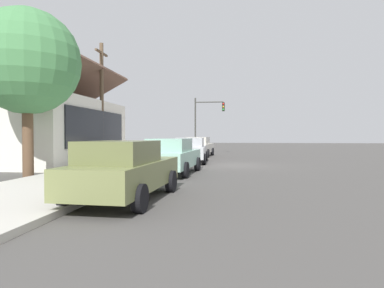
# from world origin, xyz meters

# --- Properties ---
(ground_plane) EXTENTS (120.00, 120.00, 0.00)m
(ground_plane) POSITION_xyz_m (0.00, 0.00, 0.00)
(ground_plane) COLOR #4C4947
(sidewalk_curb) EXTENTS (60.00, 4.20, 0.16)m
(sidewalk_curb) POSITION_xyz_m (0.00, 5.60, 0.08)
(sidewalk_curb) COLOR beige
(sidewalk_curb) RESTS_ON ground
(car_olive) EXTENTS (4.77, 2.16, 1.59)m
(car_olive) POSITION_xyz_m (-11.14, 2.73, 0.81)
(car_olive) COLOR olive
(car_olive) RESTS_ON ground
(car_seafoam) EXTENTS (4.88, 2.19, 1.59)m
(car_seafoam) POSITION_xyz_m (-4.80, 2.66, 0.82)
(car_seafoam) COLOR #9ED1BC
(car_seafoam) RESTS_ON ground
(car_silver) EXTENTS (4.81, 2.22, 1.59)m
(car_silver) POSITION_xyz_m (1.57, 2.66, 0.82)
(car_silver) COLOR silver
(car_silver) RESTS_ON ground
(car_ivory) EXTENTS (4.65, 2.27, 1.59)m
(car_ivory) POSITION_xyz_m (8.20, 2.88, 0.82)
(car_ivory) COLOR silver
(car_ivory) RESTS_ON ground
(storefront_building) EXTENTS (10.97, 7.98, 6.08)m
(storefront_building) POSITION_xyz_m (0.17, 11.98, 2.10)
(storefront_building) COLOR silver
(storefront_building) RESTS_ON ground
(shade_tree) EXTENTS (4.35, 4.35, 6.96)m
(shade_tree) POSITION_xyz_m (-6.58, 8.40, 4.76)
(shade_tree) COLOR brown
(shade_tree) RESTS_ON ground
(traffic_light_main) EXTENTS (0.37, 2.79, 5.20)m
(traffic_light_main) POSITION_xyz_m (11.94, 2.54, 3.49)
(traffic_light_main) COLOR #383833
(traffic_light_main) RESTS_ON ground
(utility_pole_wooden) EXTENTS (1.80, 0.24, 7.50)m
(utility_pole_wooden) POSITION_xyz_m (0.90, 8.20, 3.93)
(utility_pole_wooden) COLOR brown
(utility_pole_wooden) RESTS_ON ground
(fire_hydrant_red) EXTENTS (0.22, 0.22, 0.71)m
(fire_hydrant_red) POSITION_xyz_m (2.07, 4.20, 0.50)
(fire_hydrant_red) COLOR red
(fire_hydrant_red) RESTS_ON sidewalk_curb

